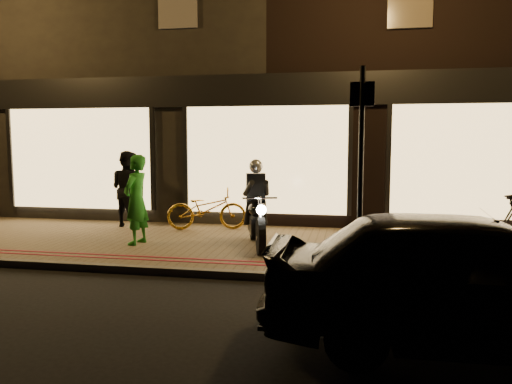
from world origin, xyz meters
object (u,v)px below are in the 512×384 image
motorcycle (257,213)px  parked_car (471,278)px  sign_post (361,158)px  person_green (136,200)px  bicycle_gold (207,209)px

motorcycle → parked_car: 4.68m
sign_post → person_green: 4.28m
motorcycle → sign_post: bearing=-53.3°
bicycle_gold → parked_car: parked_car is taller
bicycle_gold → person_green: 1.94m
motorcycle → parked_car: (2.85, -3.71, -0.03)m
person_green → parked_car: bearing=64.1°
bicycle_gold → motorcycle: bearing=-151.9°
sign_post → bicycle_gold: (-3.19, 2.83, -1.23)m
motorcycle → sign_post: size_ratio=0.63×
person_green → bicycle_gold: bearing=162.0°
bicycle_gold → person_green: person_green is taller
sign_post → bicycle_gold: bearing=138.4°
sign_post → person_green: (-4.04, 1.13, -0.84)m
bicycle_gold → parked_car: size_ratio=0.42×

